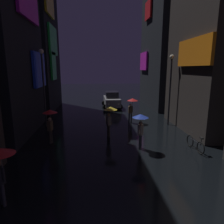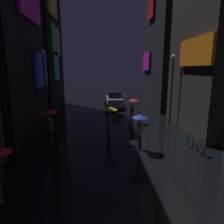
% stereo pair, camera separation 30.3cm
% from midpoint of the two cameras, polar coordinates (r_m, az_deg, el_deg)
% --- Properties ---
extents(building_left_far, '(4.25, 7.45, 18.30)m').
position_cam_midpoint_polar(building_left_far, '(24.84, -20.43, 22.16)').
color(building_left_far, black).
rests_on(building_left_far, ground).
extents(building_right_mid, '(4.25, 7.26, 16.60)m').
position_cam_midpoint_polar(building_right_mid, '(17.07, 28.56, 23.45)').
color(building_right_mid, '#2D2826').
rests_on(building_right_mid, ground).
extents(building_right_far, '(4.25, 8.66, 15.62)m').
position_cam_midpoint_polar(building_right_far, '(25.79, 16.37, 19.03)').
color(building_right_far, black).
rests_on(building_right_far, ground).
extents(pedestrian_near_crossing_yellow, '(0.90, 0.90, 2.12)m').
position_cam_midpoint_polar(pedestrian_near_crossing_yellow, '(13.32, 0.11, -0.37)').
color(pedestrian_near_crossing_yellow, '#38332D').
rests_on(pedestrian_near_crossing_yellow, ground).
extents(pedestrian_midstreet_left_red, '(0.90, 0.90, 2.12)m').
position_cam_midpoint_polar(pedestrian_midstreet_left_red, '(12.91, -16.58, -1.30)').
color(pedestrian_midstreet_left_red, '#38332D').
rests_on(pedestrian_midstreet_left_red, ground).
extents(pedestrian_midstreet_centre_red, '(0.90, 0.90, 2.12)m').
position_cam_midpoint_polar(pedestrian_midstreet_centre_red, '(17.05, 6.57, 2.36)').
color(pedestrian_midstreet_centre_red, black).
rests_on(pedestrian_midstreet_centre_red, ground).
extents(pedestrian_foreground_right_blue, '(0.90, 0.90, 2.12)m').
position_cam_midpoint_polar(pedestrian_foreground_right_blue, '(11.33, 8.74, -2.81)').
color(pedestrian_foreground_right_blue, '#2D2D38').
rests_on(pedestrian_foreground_right_blue, ground).
extents(bicycle_parked_at_storefront, '(0.18, 1.82, 0.96)m').
position_cam_midpoint_polar(bicycle_parked_at_storefront, '(12.41, 23.37, -8.56)').
color(bicycle_parked_at_storefront, black).
rests_on(bicycle_parked_at_storefront, ground).
extents(car_distant, '(2.30, 4.17, 1.92)m').
position_cam_midpoint_polar(car_distant, '(23.88, 0.95, 3.49)').
color(car_distant, '#99999E').
rests_on(car_distant, ground).
extents(streetlamp_left_far, '(0.36, 0.36, 6.04)m').
position_cam_midpoint_polar(streetlamp_left_far, '(16.49, -18.14, 8.71)').
color(streetlamp_left_far, '#2D2D33').
rests_on(streetlamp_left_far, ground).
extents(streetlamp_right_far, '(0.36, 0.36, 5.66)m').
position_cam_midpoint_polar(streetlamp_right_far, '(16.77, 17.26, 8.12)').
color(streetlamp_right_far, '#2D2D33').
rests_on(streetlamp_right_far, ground).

